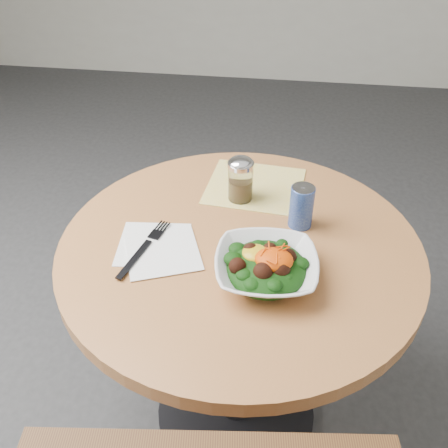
% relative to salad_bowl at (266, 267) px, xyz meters
% --- Properties ---
extents(ground, '(6.00, 6.00, 0.00)m').
position_rel_salad_bowl_xyz_m(ground, '(-0.07, 0.12, -0.78)').
color(ground, '#2D2D30').
rests_on(ground, ground).
extents(table, '(0.90, 0.90, 0.75)m').
position_rel_salad_bowl_xyz_m(table, '(-0.07, 0.12, -0.23)').
color(table, black).
rests_on(table, ground).
extents(cloth_napkin, '(0.29, 0.27, 0.00)m').
position_rel_salad_bowl_xyz_m(cloth_napkin, '(-0.06, 0.37, -0.03)').
color(cloth_napkin, gold).
rests_on(cloth_napkin, table).
extents(paper_napkins, '(0.23, 0.23, 0.00)m').
position_rel_salad_bowl_xyz_m(paper_napkins, '(-0.27, 0.06, -0.03)').
color(paper_napkins, white).
rests_on(paper_napkins, table).
extents(salad_bowl, '(0.25, 0.25, 0.09)m').
position_rel_salad_bowl_xyz_m(salad_bowl, '(0.00, 0.00, 0.00)').
color(salad_bowl, silver).
rests_on(salad_bowl, table).
extents(fork, '(0.08, 0.23, 0.00)m').
position_rel_salad_bowl_xyz_m(fork, '(-0.30, 0.06, -0.03)').
color(fork, black).
rests_on(fork, table).
extents(spice_shaker, '(0.07, 0.07, 0.13)m').
position_rel_salad_bowl_xyz_m(spice_shaker, '(-0.09, 0.31, 0.03)').
color(spice_shaker, silver).
rests_on(spice_shaker, table).
extents(beverage_can, '(0.06, 0.06, 0.12)m').
position_rel_salad_bowl_xyz_m(beverage_can, '(0.07, 0.21, 0.03)').
color(beverage_can, '#0D2195').
rests_on(beverage_can, table).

